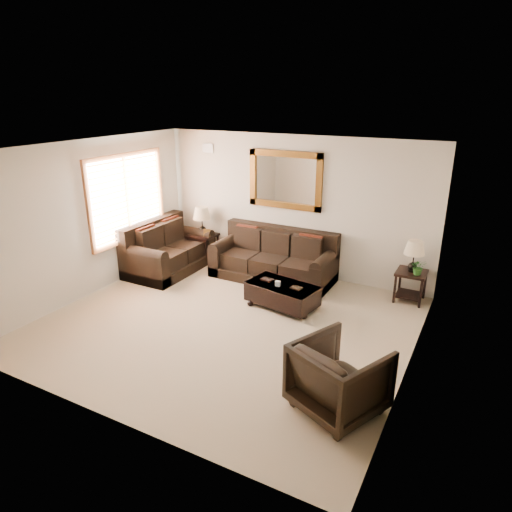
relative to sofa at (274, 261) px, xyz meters
The scene contains 11 objects.
room 2.28m from the sofa, 85.57° to the right, with size 5.51×5.01×2.71m.
window 3.03m from the sofa, 155.84° to the right, with size 0.07×1.96×1.66m.
mirror 1.56m from the sofa, 90.00° to the left, with size 1.50×0.06×1.10m.
air_vent 2.69m from the sofa, 165.83° to the left, with size 0.25×0.02×0.18m, color #999999.
sofa is the anchor object (origin of this frame).
loveseat 2.20m from the sofa, 163.16° to the right, with size 1.06×1.79×1.01m.
end_table_left 1.82m from the sofa, behind, with size 0.54×0.54×1.18m.
end_table_right 2.56m from the sofa, ahead, with size 0.50×0.50×1.10m.
coffee_table 1.28m from the sofa, 57.95° to the right, with size 1.28×0.84×0.50m.
armchair 3.97m from the sofa, 53.52° to the right, with size 0.89×0.83×0.92m, color black.
potted_plant 2.66m from the sofa, ahead, with size 0.24×0.27×0.21m, color #275E20.
Camera 1 is at (3.41, -5.42, 3.46)m, focal length 32.00 mm.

